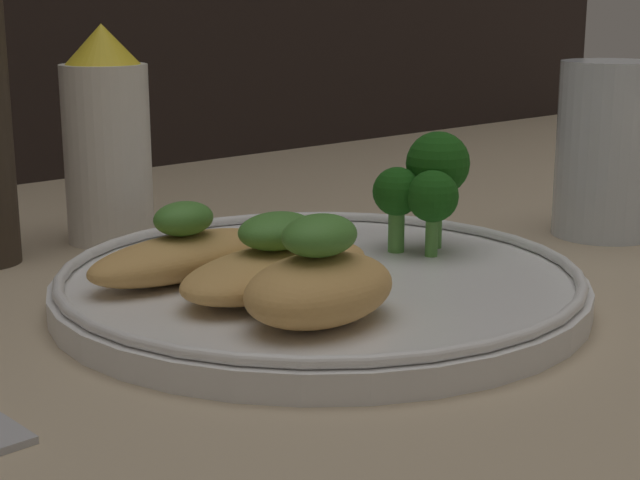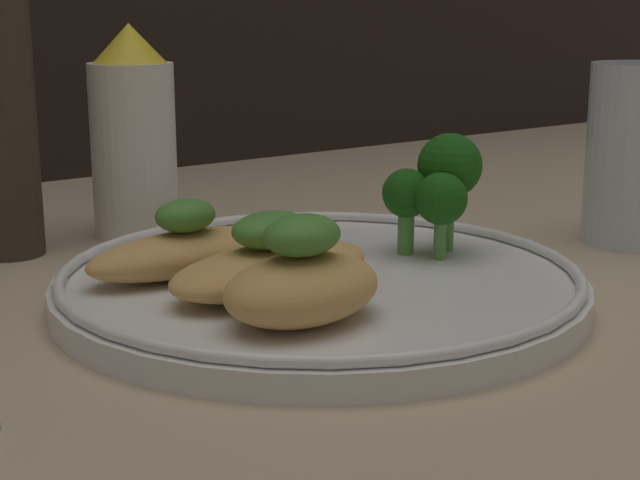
# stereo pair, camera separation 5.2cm
# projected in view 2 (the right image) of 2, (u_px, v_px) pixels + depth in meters

# --- Properties ---
(ground_plane) EXTENTS (1.80, 1.80, 0.01)m
(ground_plane) POSITION_uv_depth(u_px,v_px,m) (320.00, 310.00, 0.53)
(ground_plane) COLOR tan
(plate) EXTENTS (0.29, 0.29, 0.02)m
(plate) POSITION_uv_depth(u_px,v_px,m) (320.00, 283.00, 0.53)
(plate) COLOR white
(plate) RESTS_ON ground_plane
(grilled_meat_front) EXTENTS (0.09, 0.07, 0.05)m
(grilled_meat_front) POSITION_uv_depth(u_px,v_px,m) (302.00, 282.00, 0.45)
(grilled_meat_front) COLOR tan
(grilled_meat_front) RESTS_ON plate
(grilled_meat_middle) EXTENTS (0.13, 0.07, 0.04)m
(grilled_meat_middle) POSITION_uv_depth(u_px,v_px,m) (272.00, 264.00, 0.50)
(grilled_meat_middle) COLOR tan
(grilled_meat_middle) RESTS_ON plate
(grilled_meat_back) EXTENTS (0.12, 0.05, 0.04)m
(grilled_meat_back) POSITION_uv_depth(u_px,v_px,m) (187.00, 249.00, 0.53)
(grilled_meat_back) COLOR tan
(grilled_meat_back) RESTS_ON plate
(broccoli_bunch) EXTENTS (0.06, 0.05, 0.07)m
(broccoli_bunch) POSITION_uv_depth(u_px,v_px,m) (439.00, 183.00, 0.56)
(broccoli_bunch) COLOR #569942
(broccoli_bunch) RESTS_ON plate
(sauce_bottle) EXTENTS (0.06, 0.06, 0.14)m
(sauce_bottle) POSITION_uv_depth(u_px,v_px,m) (133.00, 136.00, 0.66)
(sauce_bottle) COLOR white
(sauce_bottle) RESTS_ON ground_plane
(pepper_grinder) EXTENTS (0.04, 0.04, 0.19)m
(pepper_grinder) POSITION_uv_depth(u_px,v_px,m) (0.00, 117.00, 0.61)
(pepper_grinder) COLOR #382D23
(pepper_grinder) RESTS_ON ground_plane
(drinking_glass) EXTENTS (0.07, 0.07, 0.12)m
(drinking_glass) POSITION_uv_depth(u_px,v_px,m) (639.00, 154.00, 0.64)
(drinking_glass) COLOR silver
(drinking_glass) RESTS_ON ground_plane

